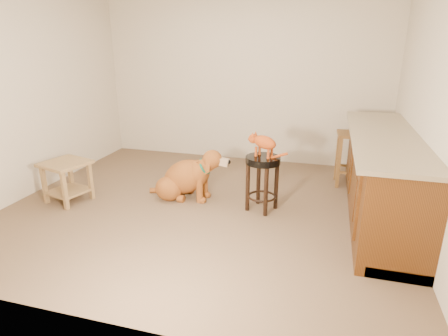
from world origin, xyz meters
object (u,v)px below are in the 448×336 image
(side_table, at_px, (67,175))
(tabby_kitten, at_px, (263,143))
(wood_stool, at_px, (350,158))
(padded_stool, at_px, (263,172))
(golden_retriever, at_px, (186,178))

(side_table, xyz_separation_m, tabby_kitten, (2.29, 0.40, 0.47))
(wood_stool, bearing_deg, padded_stool, -131.76)
(padded_stool, bearing_deg, side_table, -170.26)
(wood_stool, bearing_deg, tabby_kitten, -132.16)
(side_table, distance_m, tabby_kitten, 2.38)
(padded_stool, height_order, golden_retriever, golden_retriever)
(side_table, xyz_separation_m, golden_retriever, (1.34, 0.48, -0.07))
(wood_stool, xyz_separation_m, golden_retriever, (-1.96, -1.03, -0.12))
(padded_stool, distance_m, side_table, 2.34)
(padded_stool, distance_m, tabby_kitten, 0.35)
(wood_stool, relative_size, golden_retriever, 0.66)
(golden_retriever, bearing_deg, wood_stool, 28.70)
(wood_stool, height_order, side_table, wood_stool)
(padded_stool, xyz_separation_m, tabby_kitten, (-0.01, 0.00, 0.35))
(tabby_kitten, bearing_deg, golden_retriever, -164.67)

